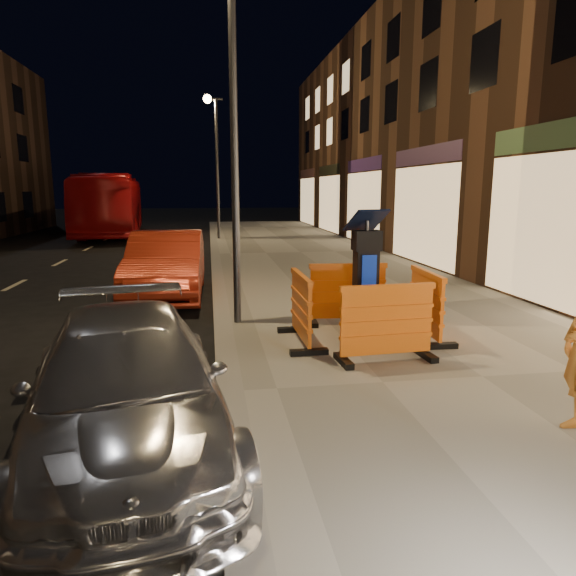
{
  "coord_description": "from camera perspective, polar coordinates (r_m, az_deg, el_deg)",
  "views": [
    {
      "loc": [
        -0.18,
        -5.4,
        2.35
      ],
      "look_at": [
        0.8,
        1.0,
        1.1
      ],
      "focal_mm": 32.0,
      "sensor_mm": 36.0,
      "label": 1
    }
  ],
  "objects": [
    {
      "name": "kerb",
      "position": [
        5.86,
        -6.4,
        -11.99
      ],
      "size": [
        0.3,
        60.0,
        0.15
      ],
      "primitive_type": "cube",
      "color": "slate",
      "rests_on": "ground"
    },
    {
      "name": "ground_plane",
      "position": [
        5.89,
        -6.39,
        -12.66
      ],
      "size": [
        120.0,
        120.0,
        0.0
      ],
      "primitive_type": "plane",
      "color": "black",
      "rests_on": "ground"
    },
    {
      "name": "parking_kiosk",
      "position": [
        7.53,
        8.61,
        0.91
      ],
      "size": [
        0.58,
        0.58,
        1.81
      ],
      "primitive_type": "cube",
      "rotation": [
        0.0,
        0.0,
        -0.02
      ],
      "color": "black",
      "rests_on": "sidewalk"
    },
    {
      "name": "barrier_front",
      "position": [
        6.74,
        10.9,
        -3.84
      ],
      "size": [
        1.33,
        0.62,
        1.01
      ],
      "primitive_type": "cube",
      "rotation": [
        0.0,
        0.0,
        0.07
      ],
      "color": "orange",
      "rests_on": "sidewalk"
    },
    {
      "name": "car_red",
      "position": [
        11.71,
        -13.14,
        -0.92
      ],
      "size": [
        1.57,
        4.37,
        1.43
      ],
      "primitive_type": "imported",
      "rotation": [
        0.0,
        0.0,
        -0.01
      ],
      "color": "maroon",
      "rests_on": "ground"
    },
    {
      "name": "street_lamp_mid",
      "position": [
        8.44,
        -6.0,
        16.32
      ],
      "size": [
        0.12,
        0.12,
        6.0
      ],
      "primitive_type": "cylinder",
      "color": "#3F3F44",
      "rests_on": "sidewalk"
    },
    {
      "name": "car_silver",
      "position": [
        5.18,
        -17.11,
        -16.56
      ],
      "size": [
        2.34,
        4.39,
        1.21
      ],
      "primitive_type": "imported",
      "rotation": [
        0.0,
        0.0,
        0.16
      ],
      "color": "#BABABF",
      "rests_on": "ground"
    },
    {
      "name": "barrier_kerbside",
      "position": [
        7.39,
        1.46,
        -2.33
      ],
      "size": [
        0.55,
        1.3,
        1.01
      ],
      "primitive_type": "cube",
      "rotation": [
        0.0,
        0.0,
        1.58
      ],
      "color": "orange",
      "rests_on": "sidewalk"
    },
    {
      "name": "bus_doubledecker",
      "position": [
        27.84,
        -18.91,
        5.53
      ],
      "size": [
        3.53,
        11.17,
        3.06
      ],
      "primitive_type": "imported",
      "rotation": [
        0.0,
        0.0,
        0.09
      ],
      "color": "maroon",
      "rests_on": "ground"
    },
    {
      "name": "barrier_bldgside",
      "position": [
        7.94,
        15.09,
        -1.77
      ],
      "size": [
        0.61,
        1.32,
        1.01
      ],
      "primitive_type": "cube",
      "rotation": [
        0.0,
        0.0,
        1.51
      ],
      "color": "orange",
      "rests_on": "sidewalk"
    },
    {
      "name": "street_lamp_far",
      "position": [
        23.41,
        -7.85,
        12.82
      ],
      "size": [
        0.12,
        0.12,
        6.0
      ],
      "primitive_type": "cylinder",
      "color": "#3F3F44",
      "rests_on": "sidewalk"
    },
    {
      "name": "sidewalk",
      "position": [
        6.66,
        20.74,
        -9.77
      ],
      "size": [
        6.0,
        60.0,
        0.15
      ],
      "primitive_type": "cube",
      "color": "gray",
      "rests_on": "ground"
    },
    {
      "name": "barrier_back",
      "position": [
        8.5,
        6.64,
        -0.63
      ],
      "size": [
        1.33,
        0.63,
        1.01
      ],
      "primitive_type": "cube",
      "rotation": [
        0.0,
        0.0,
        -0.07
      ],
      "color": "orange",
      "rests_on": "sidewalk"
    }
  ]
}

